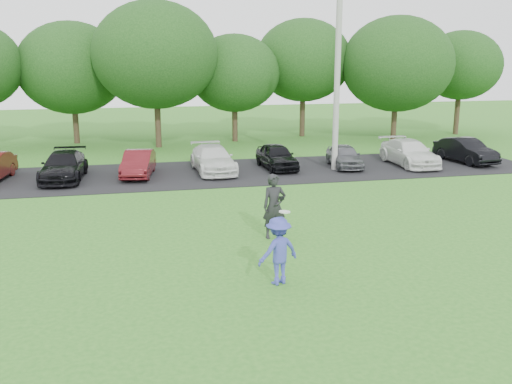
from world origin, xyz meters
TOP-DOWN VIEW (x-y plane):
  - ground at (0.00, 0.00)m, footprint 100.00×100.00m
  - parking_lot at (0.00, 13.00)m, footprint 32.00×6.50m
  - utility_pole at (5.96, 12.48)m, footprint 0.28×0.28m
  - frisbee_player at (-0.39, -0.71)m, footprint 1.23×0.95m
  - camera_bystander at (0.41, 2.80)m, footprint 0.75×0.51m
  - parked_cars at (0.12, 13.00)m, footprint 28.50×4.76m
  - tree_row at (1.51, 22.76)m, footprint 42.39×9.85m

SIDE VIEW (x-z plane):
  - ground at x=0.00m, z-range 0.00..0.00m
  - parking_lot at x=0.00m, z-range 0.00..0.03m
  - parked_cars at x=0.12m, z-range 0.01..1.27m
  - frisbee_player at x=-0.39m, z-range -0.08..1.77m
  - camera_bystander at x=0.41m, z-range 0.00..1.99m
  - utility_pole at x=5.96m, z-range 0.00..9.31m
  - tree_row at x=1.51m, z-range 0.59..9.23m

